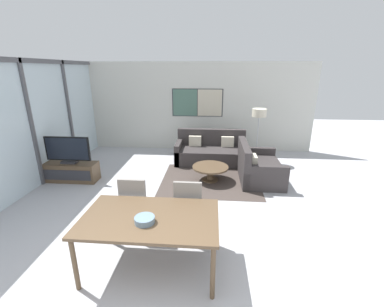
{
  "coord_description": "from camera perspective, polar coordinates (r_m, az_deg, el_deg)",
  "views": [
    {
      "loc": [
        0.65,
        -2.12,
        2.58
      ],
      "look_at": [
        0.25,
        2.79,
        0.95
      ],
      "focal_mm": 24.0,
      "sensor_mm": 36.0,
      "label": 1
    }
  ],
  "objects": [
    {
      "name": "wall_back",
      "position": [
        8.42,
        0.2,
        10.28
      ],
      "size": [
        7.66,
        0.09,
        2.8
      ],
      "color": "silver",
      "rests_on": "ground_plane"
    },
    {
      "name": "window_wall_left",
      "position": [
        6.64,
        -32.43,
        6.39
      ],
      "size": [
        0.07,
        6.19,
        2.8
      ],
      "color": "silver",
      "rests_on": "ground_plane"
    },
    {
      "name": "area_rug",
      "position": [
        6.29,
        4.04,
        -5.92
      ],
      "size": [
        2.32,
        1.99,
        0.01
      ],
      "color": "#473D38",
      "rests_on": "ground_plane"
    },
    {
      "name": "tv_console",
      "position": [
        6.84,
        -25.28,
        -3.68
      ],
      "size": [
        1.27,
        0.43,
        0.45
      ],
      "color": "brown",
      "rests_on": "ground_plane"
    },
    {
      "name": "television",
      "position": [
        6.68,
        -25.91,
        0.66
      ],
      "size": [
        1.07,
        0.2,
        0.65
      ],
      "color": "#2D2D33",
      "rests_on": "tv_console"
    },
    {
      "name": "sofa_main",
      "position": [
        7.46,
        4.23,
        0.3
      ],
      "size": [
        2.0,
        0.97,
        0.89
      ],
      "color": "#383333",
      "rests_on": "ground_plane"
    },
    {
      "name": "sofa_side",
      "position": [
        6.45,
        14.1,
        -3.18
      ],
      "size": [
        0.97,
        1.49,
        0.89
      ],
      "rotation": [
        0.0,
        0.0,
        1.57
      ],
      "color": "#383333",
      "rests_on": "ground_plane"
    },
    {
      "name": "coffee_table",
      "position": [
        6.19,
        4.1,
        -3.63
      ],
      "size": [
        0.86,
        0.86,
        0.37
      ],
      "color": "brown",
      "rests_on": "ground_plane"
    },
    {
      "name": "dining_table",
      "position": [
        3.48,
        -9.27,
        -14.6
      ],
      "size": [
        1.76,
        1.05,
        0.77
      ],
      "color": "brown",
      "rests_on": "ground_plane"
    },
    {
      "name": "dining_chair_left",
      "position": [
        4.29,
        -12.48,
        -10.52
      ],
      "size": [
        0.46,
        0.46,
        1.0
      ],
      "color": "gray",
      "rests_on": "ground_plane"
    },
    {
      "name": "dining_chair_centre",
      "position": [
        4.11,
        -0.8,
        -11.39
      ],
      "size": [
        0.46,
        0.46,
        1.0
      ],
      "color": "gray",
      "rests_on": "ground_plane"
    },
    {
      "name": "fruit_bowl",
      "position": [
        3.32,
        -10.49,
        -14.21
      ],
      "size": [
        0.25,
        0.25,
        0.08
      ],
      "color": "slate",
      "rests_on": "dining_table"
    },
    {
      "name": "floor_lamp",
      "position": [
        7.42,
        14.68,
        8.03
      ],
      "size": [
        0.39,
        0.39,
        1.54
      ],
      "color": "#2D2D33",
      "rests_on": "ground_plane"
    }
  ]
}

